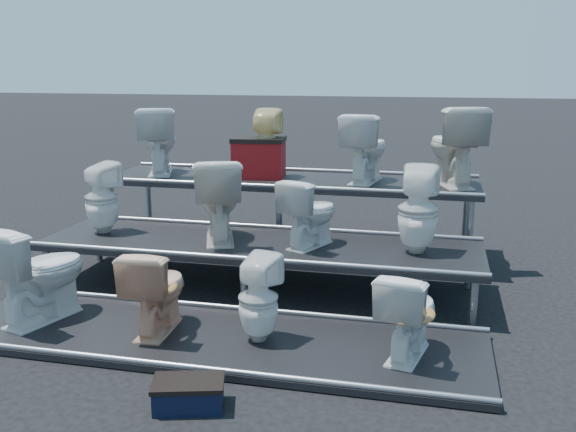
% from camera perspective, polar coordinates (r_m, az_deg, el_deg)
% --- Properties ---
extents(ground, '(80.00, 80.00, 0.00)m').
position_cam_1_polar(ground, '(6.28, -2.60, -6.41)').
color(ground, black).
rests_on(ground, ground).
extents(tier_front, '(4.20, 1.20, 0.06)m').
position_cam_1_polar(tier_front, '(5.12, -6.65, -10.82)').
color(tier_front, black).
rests_on(tier_front, ground).
extents(tier_mid, '(4.20, 1.20, 0.46)m').
position_cam_1_polar(tier_mid, '(6.21, -2.63, -4.41)').
color(tier_mid, black).
rests_on(tier_mid, ground).
extents(tier_back, '(4.20, 1.20, 0.86)m').
position_cam_1_polar(tier_back, '(7.37, 0.12, 0.05)').
color(tier_back, black).
rests_on(tier_back, ground).
extents(toilet_0, '(0.66, 0.90, 0.82)m').
position_cam_1_polar(toilet_0, '(5.63, -21.22, -4.65)').
color(toilet_0, white).
rests_on(toilet_0, tier_front).
extents(toilet_1, '(0.41, 0.69, 0.69)m').
position_cam_1_polar(toilet_1, '(5.15, -11.62, -6.39)').
color(toilet_1, '#EBB28C').
rests_on(toilet_1, tier_front).
extents(toilet_2, '(0.37, 0.37, 0.68)m').
position_cam_1_polar(toilet_2, '(4.88, -2.64, -7.34)').
color(toilet_2, white).
rests_on(toilet_2, tier_front).
extents(toilet_3, '(0.49, 0.70, 0.65)m').
position_cam_1_polar(toilet_3, '(4.72, 10.63, -8.45)').
color(toilet_3, white).
rests_on(toilet_3, tier_front).
extents(toilet_4, '(0.43, 0.43, 0.72)m').
position_cam_1_polar(toilet_4, '(6.68, -16.25, 1.55)').
color(toilet_4, white).
rests_on(toilet_4, tier_mid).
extents(toilet_5, '(0.69, 0.90, 0.81)m').
position_cam_1_polar(toilet_5, '(6.17, -6.24, 1.48)').
color(toilet_5, silver).
rests_on(toilet_5, tier_mid).
extents(toilet_6, '(0.58, 0.72, 0.64)m').
position_cam_1_polar(toilet_6, '(5.95, 1.96, 0.32)').
color(toilet_6, white).
rests_on(toilet_6, tier_mid).
extents(toilet_7, '(0.38, 0.39, 0.79)m').
position_cam_1_polar(toilet_7, '(5.83, 11.48, 0.54)').
color(toilet_7, white).
rests_on(toilet_7, tier_mid).
extents(toilet_8, '(0.68, 0.87, 0.78)m').
position_cam_1_polar(toilet_8, '(7.74, -11.46, 6.60)').
color(toilet_8, white).
rests_on(toilet_8, tier_back).
extents(toilet_9, '(0.37, 0.38, 0.78)m').
position_cam_1_polar(toilet_9, '(7.29, -1.95, 6.46)').
color(toilet_9, beige).
rests_on(toilet_9, tier_back).
extents(toilet_10, '(0.53, 0.80, 0.75)m').
position_cam_1_polar(toilet_10, '(7.08, 6.90, 6.05)').
color(toilet_10, white).
rests_on(toilet_10, tier_back).
extents(toilet_11, '(0.71, 0.94, 0.85)m').
position_cam_1_polar(toilet_11, '(7.04, 14.52, 6.06)').
color(toilet_11, silver).
rests_on(toilet_11, tier_back).
extents(red_crate, '(0.62, 0.52, 0.41)m').
position_cam_1_polar(red_crate, '(7.36, -2.60, 5.05)').
color(red_crate, maroon).
rests_on(red_crate, tier_back).
extents(step_stool, '(0.48, 0.37, 0.15)m').
position_cam_1_polar(step_stool, '(4.25, -8.82, -15.54)').
color(step_stool, black).
rests_on(step_stool, ground).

